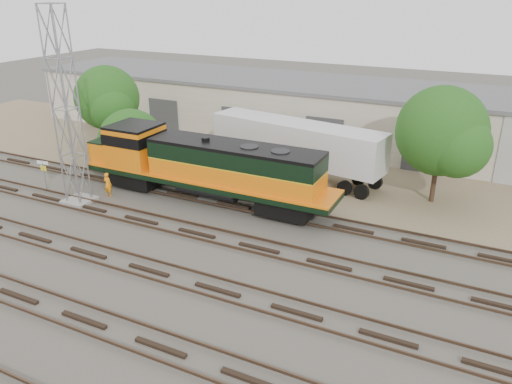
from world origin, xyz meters
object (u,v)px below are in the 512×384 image
at_px(semi_trailer, 300,144).
at_px(signal_tower, 67,112).
at_px(worker, 108,184).
at_px(locomotive, 203,165).

bearing_deg(semi_trailer, signal_tower, -127.28).
relative_size(signal_tower, worker, 7.35).
height_order(worker, semi_trailer, semi_trailer).
distance_m(locomotive, semi_trailer, 7.94).
height_order(signal_tower, worker, signal_tower).
distance_m(signal_tower, semi_trailer, 16.02).
bearing_deg(signal_tower, locomotive, 28.19).
distance_m(locomotive, signal_tower, 9.02).
relative_size(locomotive, semi_trailer, 1.29).
distance_m(signal_tower, worker, 5.56).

